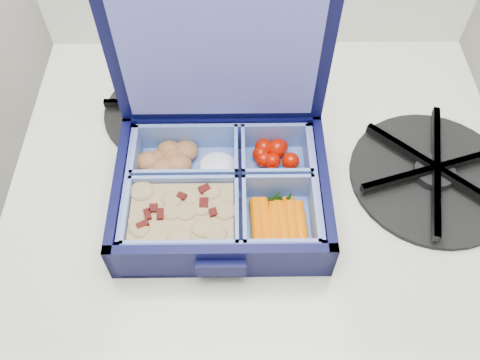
{
  "coord_description": "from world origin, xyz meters",
  "views": [
    {
      "loc": [
        0.67,
        1.31,
        1.41
      ],
      "look_at": [
        0.67,
        1.64,
        0.95
      ],
      "focal_mm": 38.0,
      "sensor_mm": 36.0,
      "label": 1
    }
  ],
  "objects_px": {
    "stove": "(254,310)",
    "fork": "(243,123)",
    "bento_box": "(222,191)",
    "burner_grate": "(435,171)"
  },
  "relations": [
    {
      "from": "burner_grate",
      "to": "fork",
      "type": "relative_size",
      "value": 1.08
    },
    {
      "from": "stove",
      "to": "burner_grate",
      "type": "relative_size",
      "value": 4.61
    },
    {
      "from": "bento_box",
      "to": "fork",
      "type": "relative_size",
      "value": 1.28
    },
    {
      "from": "stove",
      "to": "bento_box",
      "type": "xyz_separation_m",
      "value": [
        -0.05,
        -0.04,
        0.48
      ]
    },
    {
      "from": "stove",
      "to": "fork",
      "type": "relative_size",
      "value": 4.99
    },
    {
      "from": "bento_box",
      "to": "fork",
      "type": "bearing_deg",
      "value": 78.37
    },
    {
      "from": "stove",
      "to": "fork",
      "type": "distance_m",
      "value": 0.47
    },
    {
      "from": "burner_grate",
      "to": "fork",
      "type": "bearing_deg",
      "value": 158.7
    },
    {
      "from": "stove",
      "to": "fork",
      "type": "height_order",
      "value": "fork"
    },
    {
      "from": "bento_box",
      "to": "burner_grate",
      "type": "height_order",
      "value": "bento_box"
    }
  ]
}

